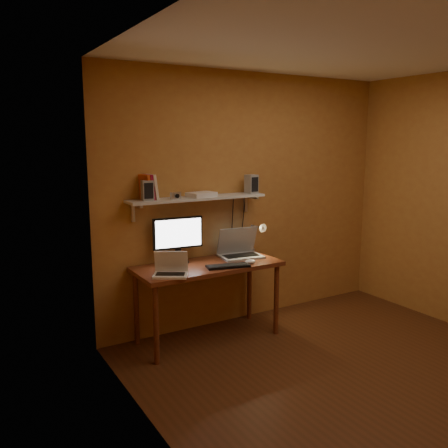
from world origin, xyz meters
TOP-DOWN VIEW (x-y plane):
  - room at (0.00, 0.00)m, footprint 3.44×3.24m
  - desk at (-0.69, 1.28)m, footprint 1.40×0.60m
  - wall_shelf at (-0.69, 1.47)m, footprint 1.40×0.25m
  - monitor at (-0.91, 1.47)m, footprint 0.49×0.23m
  - laptop at (-0.27, 1.38)m, footprint 0.45×0.35m
  - netbook at (-1.15, 1.12)m, footprint 0.36×0.33m
  - keyboard at (-0.58, 1.09)m, footprint 0.42×0.23m
  - mouse at (-0.33, 1.09)m, footprint 0.11×0.08m
  - desk_lamp at (-0.03, 1.41)m, footprint 0.09×0.23m
  - speaker_left at (-1.20, 1.47)m, footprint 0.11×0.11m
  - speaker_right at (-0.08, 1.46)m, footprint 0.12×0.12m
  - books at (-1.18, 1.50)m, footprint 0.15×0.17m
  - shelf_camera at (-0.95, 1.41)m, footprint 0.11×0.07m
  - router at (-0.66, 1.46)m, footprint 0.30×0.23m

SIDE VIEW (x-z plane):
  - desk at x=-0.69m, z-range 0.29..1.04m
  - keyboard at x=-0.58m, z-range 0.75..0.77m
  - mouse at x=-0.33m, z-range 0.75..0.79m
  - netbook at x=-1.15m, z-range 0.70..0.92m
  - laptop at x=-0.27m, z-range 0.68..0.97m
  - desk_lamp at x=-0.03m, z-range 0.77..1.15m
  - monitor at x=-0.91m, z-range 0.78..1.22m
  - room at x=0.00m, z-range -0.02..2.62m
  - wall_shelf at x=-0.69m, z-range 1.26..1.46m
  - router at x=-0.66m, z-range 1.38..1.42m
  - shelf_camera at x=-0.95m, z-range 1.38..1.44m
  - speaker_left at x=-1.20m, z-range 1.38..1.56m
  - speaker_right at x=-0.08m, z-range 1.38..1.57m
  - books at x=-1.18m, z-range 1.37..1.61m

